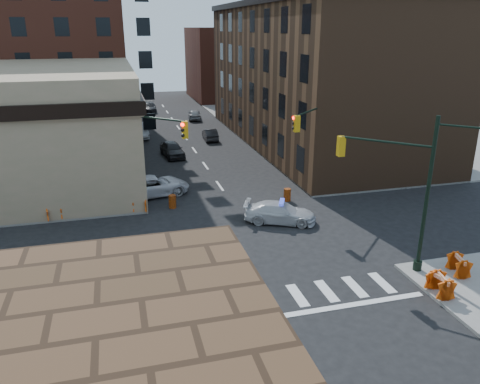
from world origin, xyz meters
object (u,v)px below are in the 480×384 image
parked_car_wnear (172,149)px  barricade_nw_a (140,206)px  pickup (153,186)px  parked_car_wfar (138,130)px  pedestrian_b (108,202)px  pedestrian_a (100,194)px  police_car (280,213)px  barrel_road (287,195)px  parked_car_enear (210,134)px  barrel_bank (172,201)px  barricade_se_a (459,266)px

parked_car_wnear → barricade_nw_a: (-4.00, -14.31, -0.19)m
pickup → parked_car_wfar: 20.33m
pedestrian_b → pedestrian_a: bearing=83.2°
parked_car_wfar → pedestrian_b: pedestrian_b is taller
parked_car_wnear → police_car: bearing=-83.1°
barrel_road → pedestrian_b: bearing=177.3°
parked_car_enear → parked_car_wfar: bearing=-21.5°
pedestrian_b → pickup: bearing=19.1°
pickup → barricade_nw_a: pickup is taller
parked_car_enear → barrel_bank: parked_car_enear is taller
pickup → barrel_road: bearing=-124.4°
parked_car_wfar → barricade_nw_a: 23.82m
barrel_road → barrel_bank: 8.31m
barrel_bank → barricade_se_a: (12.75, -13.43, 0.18)m
barricade_nw_a → parked_car_wfar: bearing=99.8°
parked_car_enear → barricade_se_a: (6.00, -33.32, -0.00)m
police_car → pedestrian_b: (-10.73, 4.23, 0.27)m
police_car → parked_car_enear: size_ratio=1.18×
barricade_nw_a → parked_car_wnear: bearing=87.3°
police_car → barrel_road: bearing=-2.8°
barrel_bank → barricade_nw_a: (-2.25, -0.49, 0.09)m
parked_car_wfar → pedestrian_a: (-3.97, -21.72, 0.14)m
pickup → barrel_road: pickup is taller
parked_car_wfar → parked_car_enear: 8.40m
barricade_se_a → parked_car_enear: bearing=24.1°
barricade_nw_a → pedestrian_b: bearing=-175.3°
parked_car_enear → barricade_se_a: parked_car_enear is taller
parked_car_enear → pedestrian_b: pedestrian_b is taller
parked_car_wfar → barricade_se_a: parked_car_wfar is taller
parked_car_wfar → barricade_nw_a: size_ratio=4.61×
police_car → parked_car_wfar: parked_car_wfar is taller
parked_car_enear → barrel_bank: bearing=73.7°
pedestrian_a → barrel_bank: size_ratio=1.75×
barrel_road → barricade_se_a: (4.48, -12.66, 0.18)m
pedestrian_b → barricade_se_a: bearing=-62.8°
pedestrian_b → barrel_bank: pedestrian_b is taller
parked_car_wnear → pedestrian_a: size_ratio=2.69×
pedestrian_b → barricade_se_a: 21.61m
barrel_bank → barricade_se_a: barricade_se_a is taller
police_car → parked_car_wnear: 18.82m
barrel_bank → barricade_nw_a: size_ratio=0.86×
parked_car_enear → barricade_nw_a: size_ratio=3.61×
parked_car_enear → barricade_nw_a: (-9.00, -20.37, -0.09)m
barricade_nw_a → barrel_bank: bearing=25.2°
parked_car_wnear → parked_car_wfar: parked_car_wfar is taller
pickup → parked_car_wfar: bearing=-13.0°
pedestrian_b → parked_car_wfar: bearing=56.8°
pedestrian_a → barrel_bank: (4.89, -1.57, -0.50)m
pedestrian_a → barricade_nw_a: 3.38m
barricade_nw_a → pickup: bearing=84.0°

